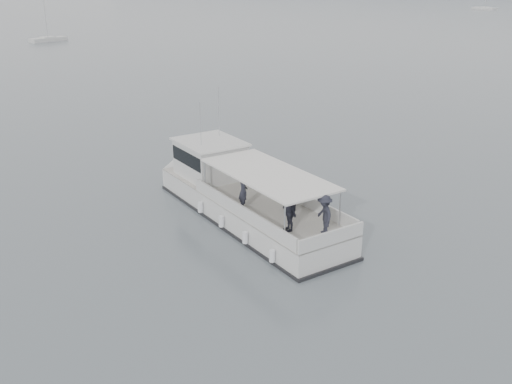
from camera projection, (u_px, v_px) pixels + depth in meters
The scene contains 2 objects.
ground at pixel (365, 232), 27.44m from camera, with size 1400.00×1400.00×0.00m, color #525B60.
tour_boat at pixel (235, 193), 29.51m from camera, with size 14.52×7.26×6.14m.
Camera 1 is at (11.74, -22.60, 11.65)m, focal length 40.00 mm.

